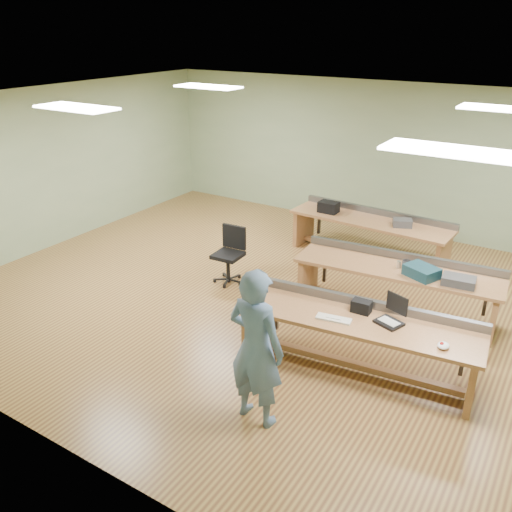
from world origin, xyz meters
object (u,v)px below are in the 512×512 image
(workbench_front, at_px, (358,331))
(person, at_px, (256,348))
(camera_bag, at_px, (361,306))
(workbench_mid, at_px, (397,279))
(mug, at_px, (406,264))
(drinks_can, at_px, (399,264))
(laptop_base, at_px, (389,323))
(parts_bin_teal, at_px, (422,272))
(parts_bin_grey, at_px, (459,281))
(task_chair, at_px, (230,262))
(workbench_back, at_px, (370,229))

(workbench_front, distance_m, person, 1.58)
(camera_bag, bearing_deg, workbench_mid, 89.90)
(mug, xyz_separation_m, drinks_can, (-0.09, -0.09, 0.00))
(workbench_front, height_order, laptop_base, workbench_front)
(parts_bin_teal, xyz_separation_m, parts_bin_grey, (0.51, 0.02, -0.02))
(laptop_base, distance_m, task_chair, 3.39)
(camera_bag, xyz_separation_m, mug, (0.05, 1.61, -0.03))
(task_chair, xyz_separation_m, parts_bin_teal, (3.09, 0.29, 0.48))
(workbench_front, relative_size, camera_bag, 12.85)
(person, bearing_deg, workbench_back, -79.52)
(workbench_mid, height_order, mug, workbench_mid)
(parts_bin_grey, bearing_deg, person, -114.81)
(workbench_mid, distance_m, mug, 0.27)
(parts_bin_grey, xyz_separation_m, drinks_can, (-0.87, 0.10, -0.01))
(parts_bin_grey, bearing_deg, laptop_base, -106.53)
(workbench_front, distance_m, task_chair, 3.07)
(laptop_base, height_order, parts_bin_teal, parts_bin_teal)
(task_chair, xyz_separation_m, mug, (2.81, 0.50, 0.45))
(camera_bag, relative_size, mug, 1.77)
(mug, bearing_deg, drinks_can, -134.35)
(workbench_front, height_order, workbench_back, same)
(workbench_mid, xyz_separation_m, person, (-0.50, -3.13, 0.35))
(laptop_base, bearing_deg, workbench_front, -151.31)
(person, distance_m, parts_bin_teal, 3.11)
(workbench_mid, relative_size, laptop_base, 10.09)
(workbench_mid, relative_size, parts_bin_grey, 6.95)
(person, height_order, camera_bag, person)
(laptop_base, relative_size, drinks_can, 2.79)
(workbench_back, xyz_separation_m, parts_bin_teal, (1.48, -1.91, 0.27))
(workbench_back, xyz_separation_m, camera_bag, (1.15, -3.31, 0.27))
(workbench_front, relative_size, task_chair, 3.18)
(parts_bin_teal, distance_m, mug, 0.35)
(workbench_front, bearing_deg, laptop_base, 2.58)
(mug, bearing_deg, workbench_front, -90.56)
(workbench_back, xyz_separation_m, parts_bin_grey, (1.98, -1.89, 0.25))
(camera_bag, bearing_deg, drinks_can, 89.51)
(person, distance_m, camera_bag, 1.67)
(workbench_front, bearing_deg, camera_bag, 96.53)
(laptop_base, height_order, camera_bag, camera_bag)
(laptop_base, relative_size, parts_bin_grey, 0.69)
(workbench_back, distance_m, person, 4.94)
(workbench_front, bearing_deg, workbench_back, 102.61)
(parts_bin_teal, xyz_separation_m, drinks_can, (-0.37, 0.12, -0.02))
(workbench_back, xyz_separation_m, task_chair, (-1.61, -2.20, -0.21))
(laptop_base, xyz_separation_m, task_chair, (-3.15, 1.20, -0.42))
(person, relative_size, laptop_base, 6.06)
(camera_bag, bearing_deg, person, -110.98)
(workbench_mid, relative_size, mug, 22.78)
(person, height_order, parts_bin_grey, person)
(person, xyz_separation_m, camera_bag, (0.55, 1.57, -0.08))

